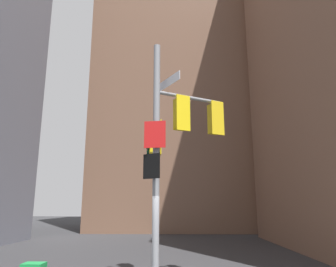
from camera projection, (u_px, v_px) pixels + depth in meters
signal_pole_assembly at (169, 139)px, 10.07m from camera, size 2.64×2.37×7.22m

